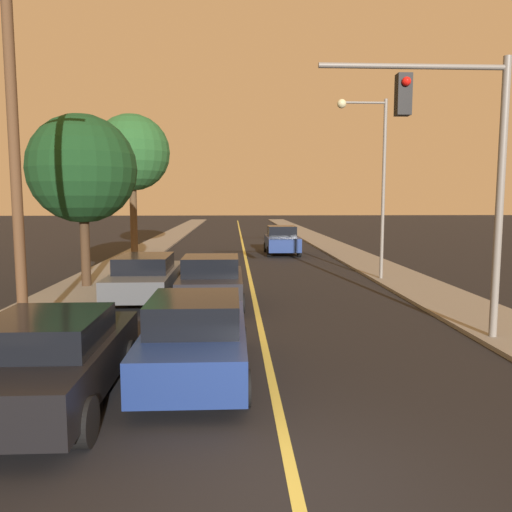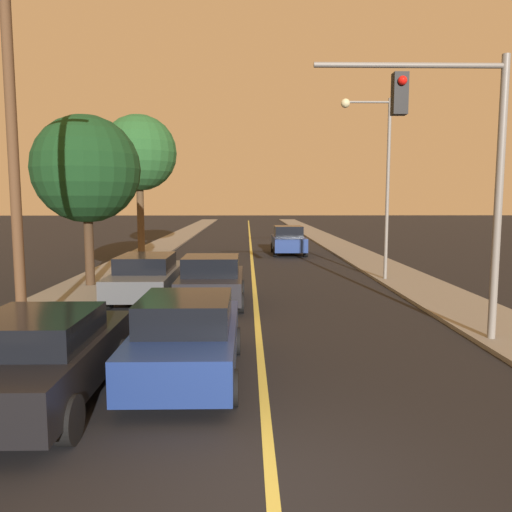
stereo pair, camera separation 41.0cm
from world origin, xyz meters
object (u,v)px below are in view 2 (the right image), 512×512
(traffic_signal_mast, at_px, (460,151))
(utility_pole_left, at_px, (13,150))
(car_far_oncoming, at_px, (288,240))
(tree_left_far, at_px, (139,153))
(car_near_lane_second, at_px, (211,281))
(streetlamp_right, at_px, (377,164))
(tree_left_near, at_px, (86,170))
(car_near_lane_front, at_px, (187,337))
(car_outer_lane_front, at_px, (41,357))
(car_outer_lane_second, at_px, (147,276))

(traffic_signal_mast, bearing_deg, utility_pole_left, 177.55)
(car_far_oncoming, relative_size, tree_left_far, 0.54)
(car_near_lane_second, relative_size, tree_left_far, 0.49)
(streetlamp_right, distance_m, tree_left_near, 11.16)
(car_near_lane_front, xyz_separation_m, tree_left_far, (-4.93, 19.52, 5.12))
(car_outer_lane_front, relative_size, streetlamp_right, 0.61)
(car_near_lane_second, bearing_deg, utility_pole_left, -137.01)
(traffic_signal_mast, height_order, streetlamp_right, streetlamp_right)
(car_near_lane_front, relative_size, traffic_signal_mast, 0.68)
(car_near_lane_front, relative_size, streetlamp_right, 0.61)
(traffic_signal_mast, xyz_separation_m, tree_left_far, (-10.80, 17.38, 1.51))
(car_near_lane_second, distance_m, car_outer_lane_second, 2.39)
(car_outer_lane_front, height_order, tree_left_far, tree_left_far)
(car_far_oncoming, height_order, streetlamp_right, streetlamp_right)
(traffic_signal_mast, bearing_deg, car_outer_lane_front, -157.41)
(utility_pole_left, height_order, tree_left_far, utility_pole_left)
(car_near_lane_second, relative_size, car_outer_lane_second, 0.77)
(car_outer_lane_second, distance_m, utility_pole_left, 6.39)
(traffic_signal_mast, distance_m, tree_left_near, 13.05)
(car_near_lane_second, xyz_separation_m, utility_pole_left, (-4.20, -3.92, 3.66))
(car_outer_lane_second, bearing_deg, car_far_oncoming, 66.79)
(car_far_oncoming, relative_size, traffic_signal_mast, 0.67)
(car_outer_lane_second, relative_size, tree_left_near, 0.80)
(car_far_oncoming, height_order, utility_pole_left, utility_pole_left)
(car_near_lane_front, relative_size, tree_left_far, 0.55)
(car_near_lane_front, bearing_deg, utility_pole_left, 148.56)
(car_outer_lane_front, distance_m, tree_left_far, 21.53)
(car_near_lane_second, bearing_deg, car_far_oncoming, 75.93)
(tree_left_near, bearing_deg, traffic_signal_mast, -35.15)
(traffic_signal_mast, bearing_deg, car_near_lane_front, -159.98)
(streetlamp_right, xyz_separation_m, tree_left_far, (-11.22, 8.60, 1.18))
(car_far_oncoming, bearing_deg, car_near_lane_second, 75.93)
(car_near_lane_second, xyz_separation_m, car_outer_lane_front, (-2.20, -7.71, 0.02))
(car_outer_lane_front, xyz_separation_m, traffic_signal_mast, (8.07, 3.36, 3.59))
(car_near_lane_second, bearing_deg, tree_left_far, 110.74)
(tree_left_near, bearing_deg, tree_left_far, 90.77)
(car_near_lane_second, xyz_separation_m, tree_left_near, (-4.80, 3.16, 3.65))
(car_outer_lane_front, bearing_deg, car_near_lane_front, 28.96)
(utility_pole_left, relative_size, tree_left_far, 1.05)
(car_far_oncoming, distance_m, streetlamp_right, 11.19)
(traffic_signal_mast, relative_size, tree_left_near, 1.01)
(car_outer_lane_second, height_order, tree_left_far, tree_left_far)
(car_far_oncoming, bearing_deg, traffic_signal_mast, 96.67)
(car_outer_lane_front, bearing_deg, car_far_oncoming, 75.28)
(car_near_lane_front, height_order, tree_left_far, tree_left_far)
(car_outer_lane_front, relative_size, tree_left_far, 0.55)
(traffic_signal_mast, bearing_deg, streetlamp_right, 87.27)
(streetlamp_right, height_order, tree_left_far, tree_left_far)
(car_near_lane_second, bearing_deg, tree_left_near, 146.64)
(car_near_lane_front, xyz_separation_m, car_outer_lane_front, (-2.20, -1.22, 0.02))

